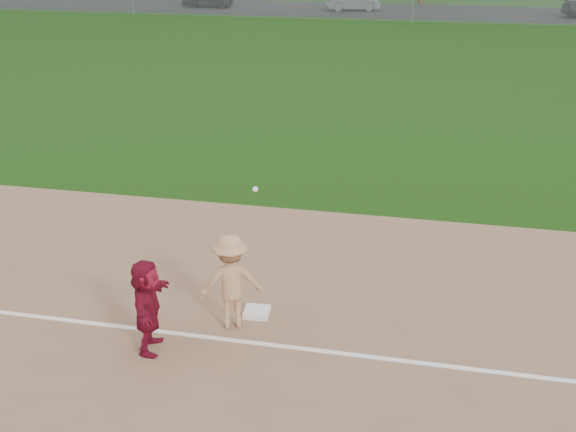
# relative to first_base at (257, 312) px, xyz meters

# --- Properties ---
(ground) EXTENTS (160.00, 160.00, 0.00)m
(ground) POSITION_rel_first_base_xyz_m (0.23, -0.08, -0.07)
(ground) COLOR #163C0B
(ground) RESTS_ON ground
(foul_line) EXTENTS (60.00, 0.10, 0.01)m
(foul_line) POSITION_rel_first_base_xyz_m (0.23, -0.88, -0.04)
(foul_line) COLOR white
(foul_line) RESTS_ON infield_dirt
(parking_asphalt) EXTENTS (120.00, 10.00, 0.01)m
(parking_asphalt) POSITION_rel_first_base_xyz_m (0.23, 45.92, -0.06)
(parking_asphalt) COLOR black
(parking_asphalt) RESTS_ON ground
(first_base) EXTENTS (0.46, 0.46, 0.10)m
(first_base) POSITION_rel_first_base_xyz_m (0.00, 0.00, 0.00)
(first_base) COLOR white
(first_base) RESTS_ON infield_dirt
(base_runner) EXTENTS (0.72, 1.49, 1.54)m
(base_runner) POSITION_rel_first_base_xyz_m (-1.36, -1.39, 0.72)
(base_runner) COLOR maroon
(base_runner) RESTS_ON infield_dirt
(car_mid) EXTENTS (4.13, 2.38, 1.29)m
(car_mid) POSITION_rel_first_base_xyz_m (-4.50, 45.31, 0.59)
(car_mid) COLOR #55585D
(car_mid) RESTS_ON parking_asphalt
(first_base_play) EXTENTS (1.20, 0.97, 2.48)m
(first_base_play) POSITION_rel_first_base_xyz_m (-0.31, -0.42, 0.77)
(first_base_play) COLOR #AAAAAC
(first_base_play) RESTS_ON infield_dirt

